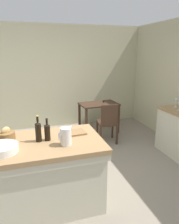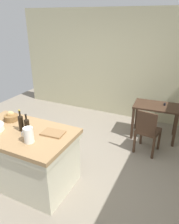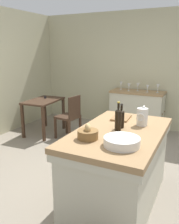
% 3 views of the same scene
% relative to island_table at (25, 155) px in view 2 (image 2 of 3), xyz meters
% --- Properties ---
extents(ground_plane, '(6.76, 6.76, 0.00)m').
position_rel_island_table_xyz_m(ground_plane, '(0.39, 0.46, -0.48)').
color(ground_plane, gray).
extents(wall_back, '(5.32, 0.12, 2.60)m').
position_rel_island_table_xyz_m(wall_back, '(0.39, 3.06, 0.82)').
color(wall_back, '#B7B28E').
rests_on(wall_back, ground).
extents(island_table, '(1.54, 0.91, 0.89)m').
position_rel_island_table_xyz_m(island_table, '(0.00, 0.00, 0.00)').
color(island_table, '#99754C').
rests_on(island_table, ground).
extents(writing_desk, '(0.94, 0.63, 0.79)m').
position_rel_island_table_xyz_m(writing_desk, '(1.55, 2.23, 0.14)').
color(writing_desk, '#3D281C').
rests_on(writing_desk, ground).
extents(wooden_chair, '(0.45, 0.45, 0.89)m').
position_rel_island_table_xyz_m(wooden_chair, '(1.53, 1.57, 0.00)').
color(wooden_chair, '#3D281C').
rests_on(wooden_chair, ground).
extents(pitcher, '(0.17, 0.13, 0.25)m').
position_rel_island_table_xyz_m(pitcher, '(0.30, -0.17, 0.52)').
color(pitcher, silver).
rests_on(pitcher, island_table).
extents(bread_basket, '(0.21, 0.21, 0.16)m').
position_rel_island_table_xyz_m(bread_basket, '(-0.38, 0.21, 0.46)').
color(bread_basket, brown).
rests_on(bread_basket, island_table).
extents(cutting_board, '(0.33, 0.24, 0.02)m').
position_rel_island_table_xyz_m(cutting_board, '(0.46, 0.14, 0.42)').
color(cutting_board, olive).
rests_on(cutting_board, island_table).
extents(wine_bottle_dark, '(0.07, 0.07, 0.28)m').
position_rel_island_table_xyz_m(wine_bottle_dark, '(0.11, 0.02, 0.52)').
color(wine_bottle_dark, black).
rests_on(wine_bottle_dark, island_table).
extents(wine_bottle_amber, '(0.07, 0.07, 0.33)m').
position_rel_island_table_xyz_m(wine_bottle_amber, '(-0.00, 0.02, 0.54)').
color(wine_bottle_amber, black).
rests_on(wine_bottle_amber, island_table).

